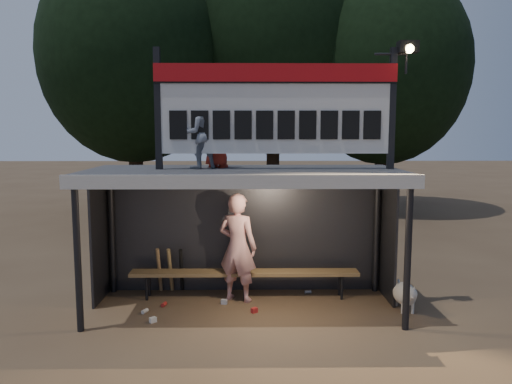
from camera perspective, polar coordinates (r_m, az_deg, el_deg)
ground at (r=8.49m, az=-1.35°, el=-13.17°), size 80.00×80.00×0.00m
player at (r=8.63m, az=-2.11°, el=-6.33°), size 0.81×0.68×1.88m
child_a at (r=8.09m, az=-6.53°, el=6.61°), size 0.68×0.62×1.12m
child_b at (r=8.32m, az=-4.45°, el=6.39°), size 0.61×0.54×1.05m
dugout_shelter at (r=8.28m, az=-1.37°, el=-0.51°), size 5.10×2.08×2.32m
scoreboard_assembly at (r=7.98m, az=2.64°, el=9.84°), size 4.10×0.27×1.99m
bench at (r=8.88m, az=-1.32°, el=-9.32°), size 4.00×0.35×0.48m
tree_left at (r=18.61m, az=-13.89°, el=14.84°), size 6.46×6.46×9.27m
tree_mid at (r=19.75m, az=2.00°, el=16.48°), size 7.22×7.22×10.36m
tree_right at (r=19.24m, az=14.47°, el=13.58°), size 6.08×6.08×8.72m
dog at (r=8.67m, az=16.70°, el=-11.10°), size 0.36×0.81×0.49m
bats at (r=9.25m, az=-9.76°, el=-8.76°), size 0.49×0.33×0.84m
litter at (r=8.52m, az=-5.25°, el=-12.87°), size 2.87×1.43×0.08m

